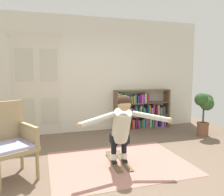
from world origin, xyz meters
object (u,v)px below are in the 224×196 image
bookshelf (140,111)px  potted_plant (205,106)px  person_skier (122,125)px  wicker_chair (8,139)px  skis_pair (118,161)px

bookshelf → potted_plant: (1.18, -1.09, 0.25)m
potted_plant → person_skier: person_skier is taller
wicker_chair → skis_pair: wicker_chair is taller
wicker_chair → potted_plant: wicker_chair is taller
wicker_chair → potted_plant: 4.31m
wicker_chair → skis_pair: (1.69, 0.06, -0.56)m
person_skier → bookshelf: bearing=59.2°
wicker_chair → skis_pair: bearing=2.1°
potted_plant → skis_pair: 2.77m
wicker_chair → skis_pair: 1.78m
bookshelf → potted_plant: size_ratio=1.48×
potted_plant → person_skier: bearing=-155.5°
skis_pair → potted_plant: bearing=20.9°
potted_plant → wicker_chair: bearing=-166.3°
potted_plant → person_skier: 2.76m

